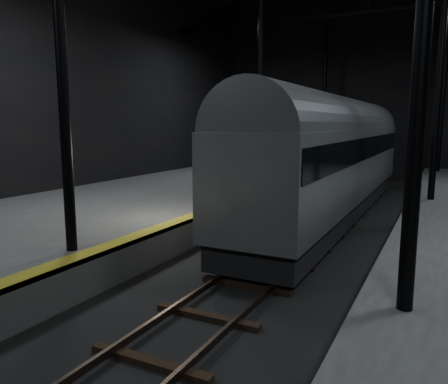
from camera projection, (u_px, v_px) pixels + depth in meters
The scene contains 6 objects.
ground at pixel (274, 265), 12.70m from camera, with size 44.00×44.00×0.00m, color black.
platform_left at pixel (82, 222), 15.99m from camera, with size 9.00×43.80×1.00m, color #494947.
tactile_strip at pixel (179, 220), 14.00m from camera, with size 0.50×43.80×0.01m, color olive.
track at pixel (274, 263), 12.69m from camera, with size 2.40×43.00×0.24m.
train at pixel (335, 153), 18.66m from camera, with size 2.86×19.05×5.09m.
woman at pixel (209, 181), 16.74m from camera, with size 0.65×0.43×1.79m, color #917358.
Camera 1 is at (4.25, -11.55, 4.08)m, focal length 35.00 mm.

